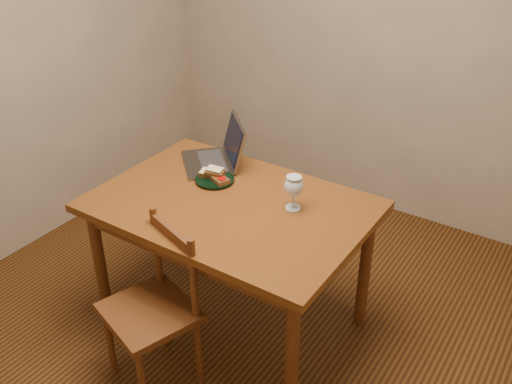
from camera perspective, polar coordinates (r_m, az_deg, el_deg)
The scene contains 10 objects.
floor at distance 3.12m, azimuth -1.50°, elevation -13.74°, with size 3.20×3.20×0.02m, color black.
back_wall at distance 3.78m, azimuth 12.90°, elevation 16.39°, with size 3.20×0.02×2.60m, color gray.
table at distance 2.78m, azimuth -2.51°, elevation -2.59°, with size 1.30×0.90×0.74m.
chair at distance 2.64m, azimuth -10.26°, elevation -10.73°, with size 0.48×0.47×0.41m.
plate at distance 2.91m, azimuth -4.15°, elevation 1.22°, with size 0.20×0.20×0.02m, color black.
sandwich_cheese at distance 2.93m, azimuth -4.58°, elevation 1.90°, with size 0.11×0.06×0.03m, color #381E0C, non-canonical shape.
sandwich_tomato at distance 2.87m, azimuth -3.68°, elevation 1.37°, with size 0.11×0.06×0.03m, color #381E0C, non-canonical shape.
sandwich_top at distance 2.89m, azimuth -4.13°, elevation 2.06°, with size 0.10×0.06×0.03m, color #381E0C, non-canonical shape.
milk_glass at distance 2.64m, azimuth 3.77°, elevation -0.06°, with size 0.09×0.09×0.17m, color white, non-canonical shape.
laptop at distance 3.06m, azimuth -3.68°, elevation 3.97°, with size 0.46×0.46×0.24m.
Camera 1 is at (1.31, -1.83, 2.16)m, focal length 40.00 mm.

